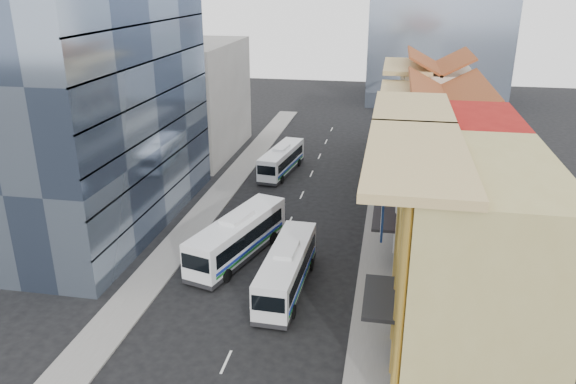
% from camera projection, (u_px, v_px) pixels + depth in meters
% --- Properties ---
extents(ground, '(200.00, 200.00, 0.00)m').
position_uv_depth(ground, '(221.00, 373.00, 32.47)').
color(ground, black).
rests_on(ground, ground).
extents(sidewalk_right, '(3.00, 90.00, 0.15)m').
position_uv_depth(sidewalk_right, '(381.00, 228.00, 51.18)').
color(sidewalk_right, slate).
rests_on(sidewalk_right, ground).
extents(sidewalk_left, '(3.00, 90.00, 0.15)m').
position_uv_depth(sidewalk_left, '(203.00, 214.00, 54.11)').
color(sidewalk_left, slate).
rests_on(sidewalk_left, ground).
extents(shophouse_tan, '(8.00, 14.00, 12.00)m').
position_uv_depth(shophouse_tan, '(474.00, 262.00, 32.51)').
color(shophouse_tan, tan).
rests_on(shophouse_tan, ground).
extents(shophouse_red, '(8.00, 10.00, 12.00)m').
position_uv_depth(shophouse_red, '(455.00, 190.00, 43.53)').
color(shophouse_red, maroon).
rests_on(shophouse_red, ground).
extents(shophouse_cream_near, '(8.00, 9.00, 10.00)m').
position_uv_depth(shophouse_cream_near, '(445.00, 165.00, 52.61)').
color(shophouse_cream_near, beige).
rests_on(shophouse_cream_near, ground).
extents(shophouse_cream_mid, '(8.00, 9.00, 10.00)m').
position_uv_depth(shophouse_cream_mid, '(439.00, 139.00, 60.87)').
color(shophouse_cream_mid, beige).
rests_on(shophouse_cream_mid, ground).
extents(shophouse_cream_far, '(8.00, 12.00, 11.00)m').
position_uv_depth(shophouse_cream_far, '(434.00, 113.00, 70.34)').
color(shophouse_cream_far, beige).
rests_on(shophouse_cream_far, ground).
extents(office_tower, '(12.00, 26.00, 30.00)m').
position_uv_depth(office_tower, '(86.00, 59.00, 47.49)').
color(office_tower, '#3F4C64').
rests_on(office_tower, ground).
extents(office_block_far, '(10.00, 18.00, 14.00)m').
position_uv_depth(office_block_far, '(195.00, 99.00, 71.29)').
color(office_block_far, gray).
rests_on(office_block_far, ground).
extents(bus_left_near, '(5.87, 12.03, 3.76)m').
position_uv_depth(bus_left_near, '(238.00, 236.00, 45.28)').
color(bus_left_near, white).
rests_on(bus_left_near, ground).
extents(bus_left_far, '(3.75, 10.49, 3.29)m').
position_uv_depth(bus_left_far, '(282.00, 160.00, 65.18)').
color(bus_left_far, white).
rests_on(bus_left_far, ground).
extents(bus_right, '(2.88, 10.89, 3.47)m').
position_uv_depth(bus_right, '(287.00, 268.00, 40.56)').
color(bus_right, silver).
rests_on(bus_right, ground).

